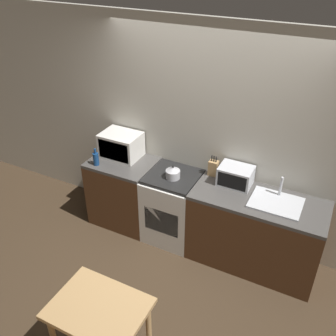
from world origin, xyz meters
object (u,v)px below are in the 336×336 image
(stove_range, at_px, (173,206))
(dining_table, at_px, (100,317))
(toaster_oven, at_px, (235,176))
(kettle, at_px, (173,173))
(microwave, at_px, (121,145))
(bottle, at_px, (96,159))

(stove_range, relative_size, dining_table, 1.17)
(toaster_oven, relative_size, dining_table, 0.48)
(kettle, relative_size, microwave, 0.35)
(kettle, distance_m, dining_table, 1.77)
(microwave, relative_size, bottle, 2.18)
(microwave, relative_size, toaster_oven, 1.30)
(kettle, distance_m, bottle, 0.96)
(stove_range, bearing_deg, kettle, -66.16)
(bottle, xyz_separation_m, toaster_oven, (1.62, 0.36, 0.02))
(stove_range, distance_m, dining_table, 1.79)
(dining_table, bearing_deg, bottle, 126.00)
(microwave, bearing_deg, toaster_oven, 1.74)
(microwave, xyz_separation_m, dining_table, (0.98, -1.88, -0.44))
(microwave, xyz_separation_m, bottle, (-0.16, -0.31, -0.07))
(bottle, bearing_deg, toaster_oven, 12.48)
(kettle, height_order, bottle, bottle)
(microwave, height_order, dining_table, microwave)
(toaster_oven, bearing_deg, microwave, -178.26)
(kettle, xyz_separation_m, microwave, (-0.79, 0.15, 0.08))
(kettle, bearing_deg, bottle, -170.37)
(stove_range, bearing_deg, toaster_oven, 12.45)
(kettle, relative_size, toaster_oven, 0.45)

